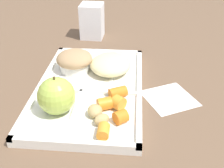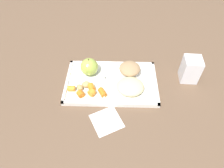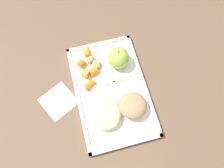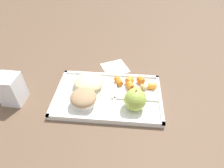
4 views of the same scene
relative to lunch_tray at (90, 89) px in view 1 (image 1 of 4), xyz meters
The scene contains 17 objects.
ground 0.01m from the lunch_tray, ahead, with size 6.00×6.00×0.00m, color brown.
lunch_tray is the anchor object (origin of this frame).
green_apple 0.11m from the lunch_tray, 151.98° to the left, with size 0.07×0.07×0.08m.
bran_muffin 0.10m from the lunch_tray, 32.52° to the left, with size 0.09×0.09×0.05m.
carrot_slice_small 0.16m from the lunch_tray, 162.68° to the right, with size 0.02×0.02×0.03m, color orange.
carrot_slice_large 0.10m from the lunch_tray, 136.38° to the right, with size 0.03×0.03×0.02m, color orange.
carrot_slice_back 0.09m from the lunch_tray, 151.38° to the right, with size 0.03×0.03×0.03m, color orange.
carrot_slice_diagonal 0.07m from the lunch_tray, 116.01° to the right, with size 0.02×0.02×0.04m, color orange.
carrot_slice_center 0.14m from the lunch_tray, 146.56° to the right, with size 0.03×0.03×0.02m, color orange.
potato_chunk_golden 0.10m from the lunch_tray, 165.49° to the right, with size 0.03×0.03×0.02m, color tan.
potato_chunk_large 0.13m from the lunch_tray, 161.30° to the right, with size 0.03×0.02×0.02m, color tan.
egg_noodle_pile 0.09m from the lunch_tray, 27.14° to the right, with size 0.11×0.10×0.04m, color beige.
meatball_center 0.07m from the lunch_tray, 17.22° to the right, with size 0.03×0.03×0.03m, color brown.
meatball_front 0.11m from the lunch_tray, 20.03° to the right, with size 0.03×0.03×0.03m, color brown.
plastic_fork 0.12m from the lunch_tray, 24.07° to the right, with size 0.16×0.03×0.00m.
milk_carton 0.33m from the lunch_tray, ahead, with size 0.07×0.07×0.11m, color white.
paper_napkin 0.18m from the lunch_tray, 93.42° to the right, with size 0.10×0.10×0.00m, color white.
Camera 1 is at (-0.52, -0.09, 0.35)m, focal length 44.50 mm.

